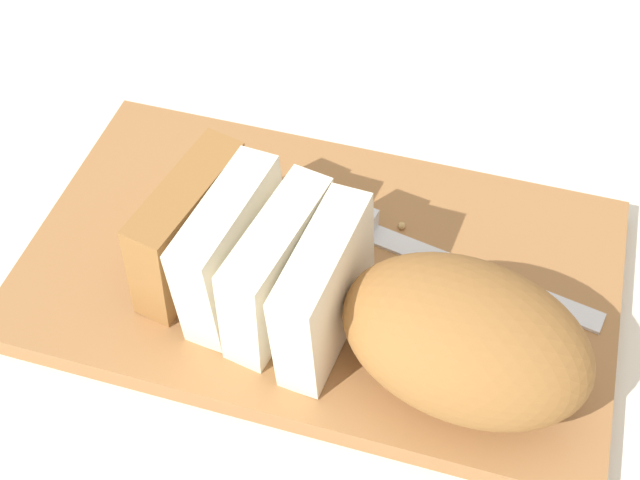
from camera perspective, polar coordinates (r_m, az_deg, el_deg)
name	(u,v)px	position (r m, az deg, el deg)	size (l,w,h in m)	color
ground_plane	(320,279)	(0.70, 0.00, -2.63)	(3.00, 3.00, 0.00)	silver
cutting_board	(320,271)	(0.69, 0.00, -2.13)	(0.47, 0.28, 0.02)	#9E6B3D
bread_loaf	(374,304)	(0.60, 3.66, -4.33)	(0.34, 0.16, 0.10)	#996633
bread_knife	(375,229)	(0.70, 3.75, 0.74)	(0.25, 0.06, 0.02)	silver
crumb_near_knife	(390,288)	(0.67, 4.71, -3.22)	(0.01, 0.01, 0.01)	tan
crumb_near_loaf	(402,226)	(0.71, 5.51, 0.96)	(0.01, 0.01, 0.01)	tan
crumb_stray_left	(332,237)	(0.70, 0.79, 0.20)	(0.01, 0.01, 0.01)	tan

